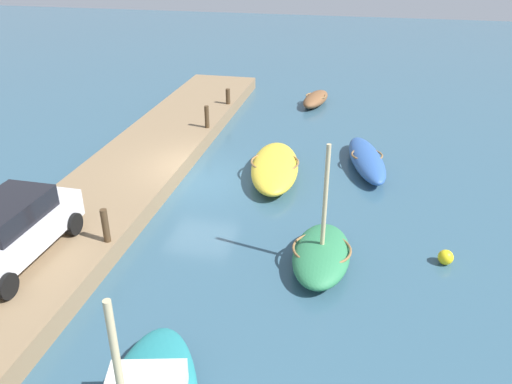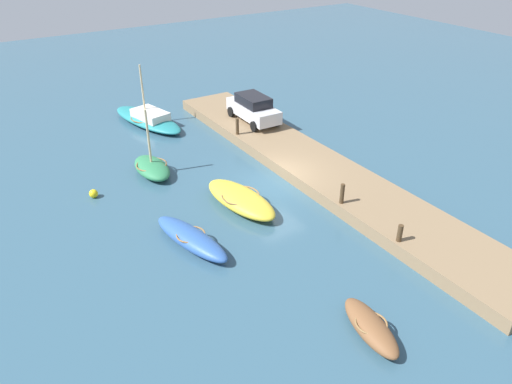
{
  "view_description": "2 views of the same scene",
  "coord_description": "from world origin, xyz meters",
  "px_view_note": "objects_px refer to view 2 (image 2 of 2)",
  "views": [
    {
      "loc": [
        16.4,
        5.7,
        8.34
      ],
      "look_at": [
        1.43,
        2.45,
        0.51
      ],
      "focal_mm": 36.25,
      "sensor_mm": 36.0,
      "label": 1
    },
    {
      "loc": [
        -17.95,
        12.53,
        12.11
      ],
      "look_at": [
        -1.14,
        1.92,
        0.66
      ],
      "focal_mm": 34.05,
      "sensor_mm": 36.0,
      "label": 2
    }
  ],
  "objects_px": {
    "dinghy_brown": "(371,327)",
    "parked_car": "(253,108)",
    "sailboat_teal": "(148,118)",
    "mooring_post_mid_east": "(237,126)",
    "rowboat_blue": "(191,238)",
    "mooring_post_west": "(400,233)",
    "marker_buoy": "(93,194)",
    "rowboat_green": "(152,167)",
    "mooring_post_mid_west": "(342,194)",
    "motorboat_yellow": "(241,199)"
  },
  "relations": [
    {
      "from": "mooring_post_mid_west",
      "to": "mooring_post_west",
      "type": "bearing_deg",
      "value": 180.0
    },
    {
      "from": "dinghy_brown",
      "to": "parked_car",
      "type": "bearing_deg",
      "value": -8.27
    },
    {
      "from": "sailboat_teal",
      "to": "rowboat_green",
      "type": "height_order",
      "value": "sailboat_teal"
    },
    {
      "from": "dinghy_brown",
      "to": "rowboat_blue",
      "type": "bearing_deg",
      "value": 31.55
    },
    {
      "from": "mooring_post_mid_west",
      "to": "marker_buoy",
      "type": "distance_m",
      "value": 11.99
    },
    {
      "from": "parked_car",
      "to": "marker_buoy",
      "type": "bearing_deg",
      "value": 106.45
    },
    {
      "from": "dinghy_brown",
      "to": "rowboat_green",
      "type": "bearing_deg",
      "value": 18.24
    },
    {
      "from": "rowboat_blue",
      "to": "mooring_post_west",
      "type": "distance_m",
      "value": 8.52
    },
    {
      "from": "dinghy_brown",
      "to": "mooring_post_mid_west",
      "type": "bearing_deg",
      "value": -22.02
    },
    {
      "from": "dinghy_brown",
      "to": "marker_buoy",
      "type": "height_order",
      "value": "dinghy_brown"
    },
    {
      "from": "mooring_post_mid_east",
      "to": "parked_car",
      "type": "xyz_separation_m",
      "value": [
        1.27,
        -1.92,
        0.37
      ]
    },
    {
      "from": "rowboat_green",
      "to": "mooring_post_mid_west",
      "type": "relative_size",
      "value": 3.72
    },
    {
      "from": "motorboat_yellow",
      "to": "mooring_post_mid_west",
      "type": "distance_m",
      "value": 4.73
    },
    {
      "from": "mooring_post_west",
      "to": "parked_car",
      "type": "xyz_separation_m",
      "value": [
        14.18,
        -1.92,
        0.49
      ]
    },
    {
      "from": "motorboat_yellow",
      "to": "marker_buoy",
      "type": "bearing_deg",
      "value": 43.53
    },
    {
      "from": "sailboat_teal",
      "to": "rowboat_blue",
      "type": "relative_size",
      "value": 1.52
    },
    {
      "from": "sailboat_teal",
      "to": "rowboat_green",
      "type": "bearing_deg",
      "value": 146.83
    },
    {
      "from": "mooring_post_mid_east",
      "to": "parked_car",
      "type": "distance_m",
      "value": 2.34
    },
    {
      "from": "rowboat_blue",
      "to": "mooring_post_mid_east",
      "type": "xyz_separation_m",
      "value": [
        7.92,
        -6.89,
        0.75
      ]
    },
    {
      "from": "sailboat_teal",
      "to": "mooring_post_west",
      "type": "relative_size",
      "value": 9.22
    },
    {
      "from": "dinghy_brown",
      "to": "parked_car",
      "type": "height_order",
      "value": "parked_car"
    },
    {
      "from": "motorboat_yellow",
      "to": "mooring_post_mid_east",
      "type": "relative_size",
      "value": 4.79
    },
    {
      "from": "rowboat_green",
      "to": "mooring_post_mid_east",
      "type": "height_order",
      "value": "rowboat_green"
    },
    {
      "from": "motorboat_yellow",
      "to": "rowboat_blue",
      "type": "bearing_deg",
      "value": 107.7
    },
    {
      "from": "sailboat_teal",
      "to": "dinghy_brown",
      "type": "bearing_deg",
      "value": 164.79
    },
    {
      "from": "dinghy_brown",
      "to": "marker_buoy",
      "type": "xyz_separation_m",
      "value": [
        13.8,
        5.16,
        -0.11
      ]
    },
    {
      "from": "mooring_post_mid_west",
      "to": "parked_car",
      "type": "bearing_deg",
      "value": -10.21
    },
    {
      "from": "parked_car",
      "to": "rowboat_green",
      "type": "bearing_deg",
      "value": 107.18
    },
    {
      "from": "rowboat_green",
      "to": "marker_buoy",
      "type": "distance_m",
      "value": 3.47
    },
    {
      "from": "rowboat_green",
      "to": "motorboat_yellow",
      "type": "height_order",
      "value": "rowboat_green"
    },
    {
      "from": "sailboat_teal",
      "to": "mooring_post_mid_west",
      "type": "height_order",
      "value": "sailboat_teal"
    },
    {
      "from": "rowboat_blue",
      "to": "marker_buoy",
      "type": "bearing_deg",
      "value": 8.15
    },
    {
      "from": "rowboat_green",
      "to": "mooring_post_mid_west",
      "type": "xyz_separation_m",
      "value": [
        -8.44,
        -5.84,
        0.71
      ]
    },
    {
      "from": "rowboat_green",
      "to": "marker_buoy",
      "type": "relative_size",
      "value": 8.47
    },
    {
      "from": "mooring_post_mid_east",
      "to": "marker_buoy",
      "type": "bearing_deg",
      "value": 100.95
    },
    {
      "from": "parked_car",
      "to": "sailboat_teal",
      "type": "bearing_deg",
      "value": 50.75
    },
    {
      "from": "mooring_post_west",
      "to": "marker_buoy",
      "type": "xyz_separation_m",
      "value": [
        11.12,
        9.21,
        -0.77
      ]
    },
    {
      "from": "mooring_post_mid_east",
      "to": "rowboat_green",
      "type": "bearing_deg",
      "value": 99.38
    },
    {
      "from": "sailboat_teal",
      "to": "parked_car",
      "type": "xyz_separation_m",
      "value": [
        -4.54,
        -5.35,
        1.07
      ]
    },
    {
      "from": "sailboat_teal",
      "to": "parked_car",
      "type": "height_order",
      "value": "sailboat_teal"
    },
    {
      "from": "rowboat_green",
      "to": "mooring_post_mid_west",
      "type": "height_order",
      "value": "rowboat_green"
    },
    {
      "from": "sailboat_teal",
      "to": "dinghy_brown",
      "type": "relative_size",
      "value": 2.3
    },
    {
      "from": "dinghy_brown",
      "to": "parked_car",
      "type": "relative_size",
      "value": 0.71
    },
    {
      "from": "mooring_post_west",
      "to": "mooring_post_mid_west",
      "type": "relative_size",
      "value": 0.77
    },
    {
      "from": "rowboat_blue",
      "to": "dinghy_brown",
      "type": "bearing_deg",
      "value": -172.33
    },
    {
      "from": "rowboat_blue",
      "to": "mooring_post_mid_east",
      "type": "height_order",
      "value": "mooring_post_mid_east"
    },
    {
      "from": "dinghy_brown",
      "to": "parked_car",
      "type": "distance_m",
      "value": 17.92
    },
    {
      "from": "rowboat_green",
      "to": "mooring_post_west",
      "type": "xyz_separation_m",
      "value": [
        -11.94,
        -5.84,
        0.6
      ]
    },
    {
      "from": "mooring_post_mid_east",
      "to": "dinghy_brown",
      "type": "bearing_deg",
      "value": 165.4
    },
    {
      "from": "dinghy_brown",
      "to": "marker_buoy",
      "type": "bearing_deg",
      "value": 31.76
    }
  ]
}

